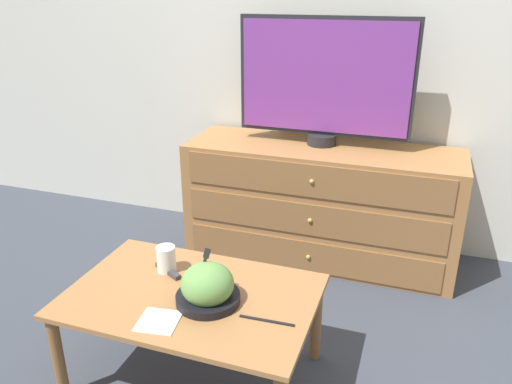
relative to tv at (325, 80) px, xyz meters
The scene contains 10 objects.
ground_plane 1.02m from the tv, 96.66° to the left, with size 12.00×12.00×0.00m, color #383D47.
wall_back 0.38m from the tv, 95.96° to the left, with size 12.00×0.05×2.60m.
dresser 0.68m from the tv, 70.83° to the right, with size 1.49×0.49×0.65m.
tv is the anchor object (origin of this frame).
coffee_table 1.38m from the tv, 100.68° to the right, with size 0.93×0.61×0.39m.
takeout_bowl 1.35m from the tv, 96.77° to the right, with size 0.24×0.24×0.19m.
drink_cup 1.28m from the tv, 110.07° to the right, with size 0.08×0.08×0.11m.
napkin 1.53m from the tv, 100.56° to the right, with size 0.16×0.16×0.00m.
knife 1.40m from the tv, 85.77° to the right, with size 0.20×0.02×0.01m.
remote_control 1.30m from the tv, 109.24° to the right, with size 0.14×0.09×0.02m.
Camera 1 is at (0.55, -2.82, 1.45)m, focal length 35.00 mm.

